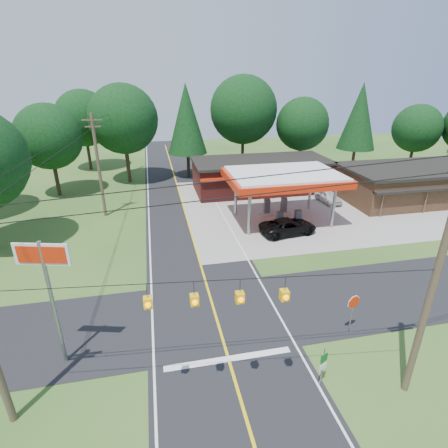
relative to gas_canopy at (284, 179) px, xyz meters
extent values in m
plane|color=#2B541D|center=(-9.00, -13.00, -4.27)|extent=(120.00, 120.00, 0.00)
cube|color=black|center=(-9.00, -13.00, -4.26)|extent=(8.00, 120.00, 0.02)
cube|color=black|center=(-9.00, -13.00, -4.25)|extent=(70.00, 7.00, 0.02)
cube|color=yellow|center=(-9.00, -13.00, -4.24)|extent=(0.15, 110.00, 0.00)
cylinder|color=gray|center=(-4.00, -2.50, -2.17)|extent=(0.28, 0.28, 4.20)
cylinder|color=gray|center=(-4.00, 2.50, -2.17)|extent=(0.28, 0.28, 4.20)
cylinder|color=gray|center=(4.00, -2.50, -2.17)|extent=(0.28, 0.28, 4.20)
cylinder|color=gray|center=(4.00, 2.50, -2.17)|extent=(0.28, 0.28, 4.20)
cube|color=red|center=(0.00, 0.00, 0.08)|extent=(10.60, 7.40, 0.70)
cube|color=white|center=(0.00, 0.00, 0.48)|extent=(10.00, 7.00, 0.25)
cube|color=#9E9B93|center=(0.00, -1.80, -4.14)|extent=(3.20, 0.90, 0.22)
cube|color=#3F3F44|center=(-0.90, -1.80, -3.32)|extent=(0.55, 0.45, 1.50)
cube|color=#3F3F44|center=(0.90, -1.80, -3.32)|extent=(0.55, 0.45, 1.50)
cube|color=#9E9B93|center=(0.00, 1.80, -4.14)|extent=(3.20, 0.90, 0.22)
cube|color=#3F3F44|center=(-0.90, 1.80, -3.32)|extent=(0.55, 0.45, 1.50)
cube|color=#3F3F44|center=(0.90, 1.80, -3.32)|extent=(0.55, 0.45, 1.50)
cube|color=#551B18|center=(1.00, 10.00, -2.52)|extent=(16.00, 7.00, 3.50)
cube|color=black|center=(1.00, 10.00, -0.62)|extent=(16.40, 7.40, 0.30)
cube|color=red|center=(1.00, 6.40, -1.57)|extent=(16.00, 0.50, 0.25)
cube|color=#382417|center=(19.00, 3.00, -2.52)|extent=(20.00, 8.00, 3.50)
cube|color=black|center=(19.00, 3.00, -0.62)|extent=(20.40, 8.40, 0.30)
cylinder|color=#473828|center=(-1.50, -20.00, 1.48)|extent=(0.30, 0.30, 11.50)
cylinder|color=#473828|center=(-17.00, 5.00, 0.73)|extent=(0.30, 0.30, 10.00)
cube|color=#473828|center=(-17.00, 5.00, 5.13)|extent=(1.80, 0.12, 0.12)
cube|color=#473828|center=(-17.00, 5.00, 4.53)|extent=(1.40, 0.12, 0.12)
cylinder|color=#473828|center=(-15.50, 22.00, 0.48)|extent=(0.30, 0.30, 9.50)
cube|color=#EBB00C|center=(-12.55, -18.70, 1.23)|extent=(0.32, 0.32, 0.42)
cube|color=#EBB00C|center=(-10.85, -18.90, 1.23)|extent=(0.32, 0.32, 0.42)
cube|color=#EBB00C|center=(-9.15, -19.10, 1.23)|extent=(0.32, 0.32, 0.42)
cube|color=#EBB00C|center=(-7.45, -19.30, 1.23)|extent=(0.32, 0.32, 0.42)
cylinder|color=#332316|center=(-23.00, 13.00, -2.29)|extent=(0.44, 0.44, 3.96)
sphere|color=black|center=(-23.00, 13.00, 2.55)|extent=(7.26, 7.26, 7.26)
cylinder|color=#332316|center=(-15.00, 17.00, -1.93)|extent=(0.44, 0.44, 4.68)
sphere|color=black|center=(-15.00, 17.00, 3.79)|extent=(8.58, 8.58, 8.58)
cylinder|color=#332316|center=(-7.00, 18.00, -2.11)|extent=(0.44, 0.44, 4.32)
cone|color=black|center=(-7.00, 18.00, 3.53)|extent=(5.28, 5.28, 9.00)
cylinder|color=#332316|center=(1.00, 19.00, -1.75)|extent=(0.44, 0.44, 5.04)
sphere|color=black|center=(1.00, 19.00, 4.41)|extent=(9.24, 9.24, 9.24)
cylinder|color=#332316|center=(9.00, 17.00, -2.29)|extent=(0.44, 0.44, 3.96)
sphere|color=black|center=(9.00, 17.00, 2.55)|extent=(7.26, 7.26, 7.26)
cylinder|color=#332316|center=(17.00, 16.00, -2.11)|extent=(0.44, 0.44, 4.32)
cone|color=black|center=(17.00, 16.00, 3.53)|extent=(5.28, 5.28, 9.00)
cylinder|color=#332316|center=(25.00, 14.00, -2.47)|extent=(0.44, 0.44, 3.60)
sphere|color=black|center=(25.00, 14.00, 1.93)|extent=(6.60, 6.60, 6.60)
cylinder|color=#332316|center=(-21.00, 25.00, -2.11)|extent=(0.44, 0.44, 4.32)
sphere|color=black|center=(-21.00, 25.00, 3.17)|extent=(7.92, 7.92, 7.92)
imported|color=black|center=(-0.50, -3.00, -3.56)|extent=(5.76, 5.76, 1.42)
imported|color=silver|center=(7.00, 4.00, -3.61)|extent=(4.22, 4.22, 1.32)
cylinder|color=gray|center=(-17.00, -15.00, -0.93)|extent=(0.18, 0.18, 6.68)
cube|color=white|center=(-17.00, -15.00, 1.78)|extent=(2.42, 0.71, 1.05)
cube|color=red|center=(-17.00, -15.05, 1.78)|extent=(2.13, 0.61, 0.81)
cylinder|color=gray|center=(-2.00, -16.00, -3.11)|extent=(0.07, 0.07, 2.31)
cylinder|color=gray|center=(-5.20, -19.00, -3.20)|extent=(0.06, 0.06, 2.14)
cube|color=#0C591E|center=(-5.20, -19.04, -2.62)|extent=(0.42, 0.20, 0.44)
cube|color=white|center=(-5.20, -19.04, -3.15)|extent=(0.42, 0.20, 0.29)
camera|label=1|loc=(-12.00, -29.73, 8.99)|focal=28.00mm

